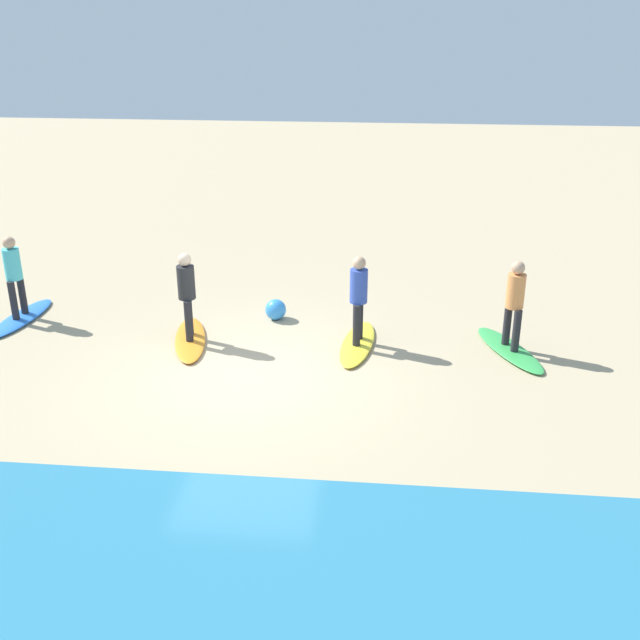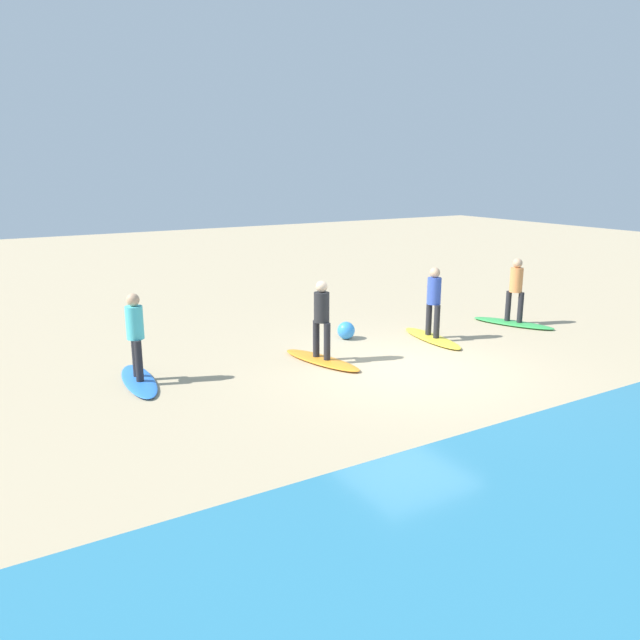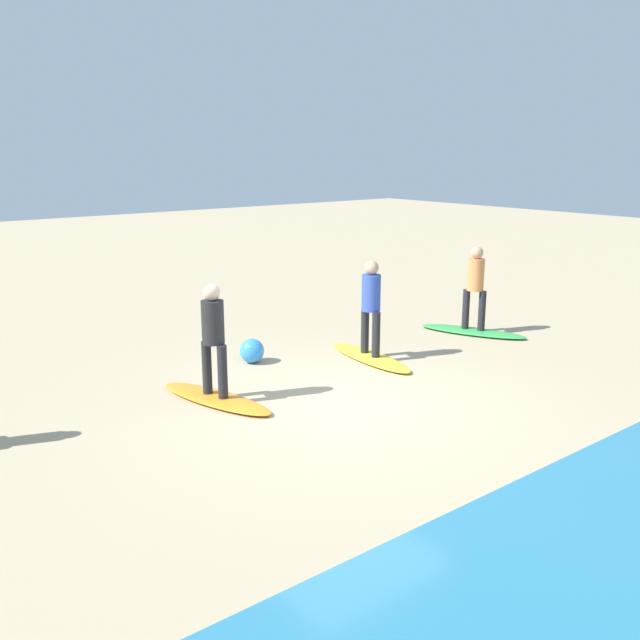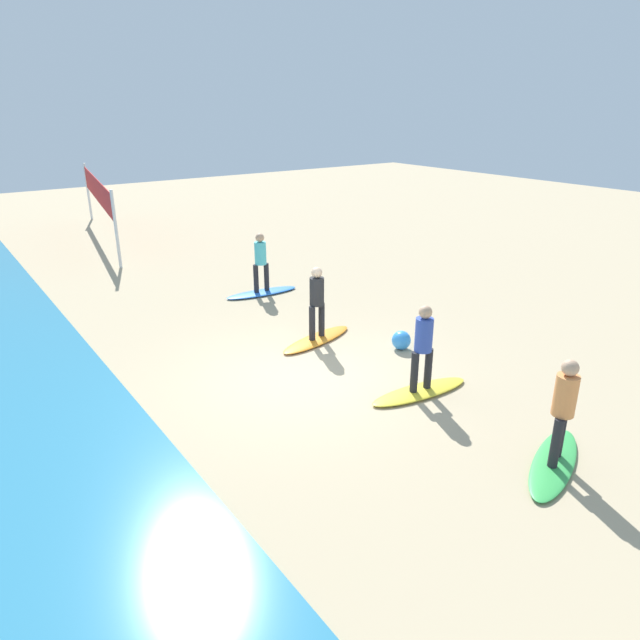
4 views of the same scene
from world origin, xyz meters
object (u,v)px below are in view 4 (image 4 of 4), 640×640
Objects in this scene: surfboard_green at (554,463)px; volleyball_net at (98,193)px; surfer_orange at (317,298)px; surfboard_yellow at (420,391)px; surfer_yellow at (423,342)px; beach_ball at (401,340)px; surfer_blue at (261,258)px; surfboard_orange at (317,339)px; surfer_green at (564,404)px; surfboard_blue at (262,293)px.

volleyball_net is at bearing -109.72° from surfboard_green.
surfboard_yellow is at bearing -177.87° from surfer_orange.
surfer_yellow is at bearing -176.39° from volleyball_net.
volleyball_net is 14.80m from beach_ball.
surfer_blue is at bearing 6.20° from beach_ball.
surfer_orange is at bearing -111.58° from surfboard_green.
surfer_blue is at bearing -4.82° from surfer_yellow.
surfer_yellow is 3.13m from surfer_orange.
surfer_yellow is 3.28m from surfboard_orange.
beach_ball is (-5.06, -0.55, -0.83)m from surfer_blue.
surfer_green is at bearing -176.87° from volleyball_net.
surfboard_blue is at bearing -170.46° from volleyball_net.
surfer_blue is 0.18× the size of volleyball_net.
surfer_orange is at bearing 84.62° from surfboard_blue.
beach_ball reaches higher than surfboard_yellow.
beach_ball is at bearing 117.26° from surfboard_orange.
surfer_yellow and surfer_blue have the same top height.
surfer_blue is (0.00, 0.00, 0.99)m from surfboard_blue.
beach_ball is (-5.06, -0.55, 0.16)m from surfboard_blue.
surfer_green is (0.00, 0.00, 0.99)m from surfboard_green.
surfer_yellow is 0.78× the size of surfboard_orange.
surfer_yellow is 2.20m from beach_ball.
surfboard_green is 9.58m from surfer_blue.
surfer_blue is at bearing -10.71° from surfer_orange.
volleyball_net reaches higher than surfboard_yellow.
surfer_yellow and surfer_orange have the same top height.
surfboard_blue is (9.52, -0.56, -0.99)m from surfer_green.
surfer_orange is at bearing 2.13° from surfer_yellow.
surfboard_orange is 1.00× the size of surfboard_blue.
surfboard_orange is (5.89, 0.13, -0.99)m from surfer_green.
beach_ball reaches higher than surfboard_orange.
surfboard_green is 1.00× the size of surfboard_orange.
surfer_yellow reaches higher than surfboard_blue.
surfboard_blue is (3.63, -0.69, -0.99)m from surfer_orange.
beach_ball is at bearing -117.41° from surfboard_yellow.
surfboard_green is 1.00× the size of surfboard_blue.
surfboard_orange is at bearing 1.27° from surfer_green.
surfer_orange is 3.83m from surfboard_blue.
surfboard_yellow is 3.13m from surfboard_orange.
beach_ball is at bearing -171.62° from volleyball_net.
surfer_yellow is 0.78× the size of surfboard_blue.
surfer_orange is 3.69m from surfer_blue.
surfboard_green is 1.28× the size of surfer_yellow.
beach_ball is at bearing -173.80° from surfer_blue.
beach_ball is (-1.43, -1.24, -0.83)m from surfer_orange.
surfer_blue is 3.93× the size of beach_ball.
surfer_orange is at bearing 40.85° from beach_ball.
surfer_green is at bearing 91.98° from surfboard_blue.
surfer_blue reaches higher than surfboard_blue.
surfer_green reaches higher than surfboard_orange.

